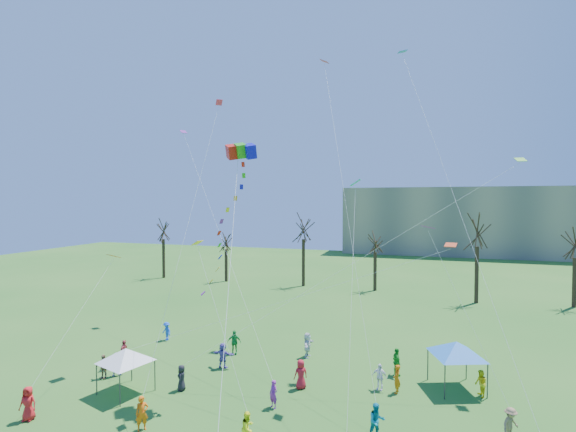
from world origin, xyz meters
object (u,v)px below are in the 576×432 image
(big_box_kite, at_px, (229,231))
(canopy_tent_blue, at_px, (457,349))
(canopy_tent_white, at_px, (126,355))
(distant_building, at_px, (482,221))

(big_box_kite, height_order, canopy_tent_blue, big_box_kite)
(big_box_kite, xyz_separation_m, canopy_tent_blue, (13.32, 4.86, -7.48))
(big_box_kite, relative_size, canopy_tent_white, 4.71)
(distant_building, bearing_deg, canopy_tent_blue, -99.54)
(big_box_kite, bearing_deg, distant_building, 71.61)
(distant_building, distance_m, canopy_tent_blue, 72.34)
(canopy_tent_blue, bearing_deg, big_box_kite, -159.96)
(canopy_tent_blue, bearing_deg, canopy_tent_white, -161.14)
(distant_building, height_order, canopy_tent_blue, distant_building)
(distant_building, distance_m, big_box_kite, 80.16)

